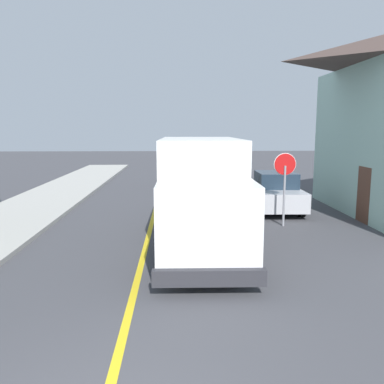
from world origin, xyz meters
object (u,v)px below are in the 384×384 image
stop_sign (285,175)px  parked_car_near (211,190)px  parked_car_mid (198,174)px  parked_van_across (275,192)px  box_truck (201,187)px

stop_sign → parked_car_near: bearing=122.3°
parked_car_mid → stop_sign: size_ratio=1.69×
parked_car_mid → parked_van_across: same height
box_truck → parked_car_near: bearing=82.0°
stop_sign → box_truck: bearing=-144.7°
parked_car_near → stop_sign: size_ratio=1.67×
box_truck → stop_sign: box_truck is taller
parked_car_near → box_truck: bearing=-98.0°
parked_van_across → stop_sign: bearing=-97.7°
parked_car_near → stop_sign: stop_sign is taller
parked_car_near → parked_van_across: 2.83m
parked_van_across → box_truck: bearing=-124.9°
parked_car_mid → parked_car_near: bearing=-87.7°
box_truck → parked_car_near: box_truck is taller
box_truck → parked_car_mid: (0.58, 12.13, -0.97)m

